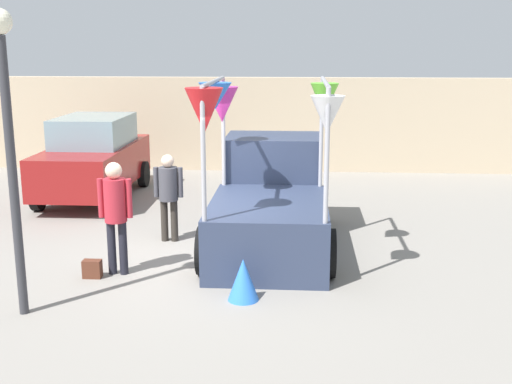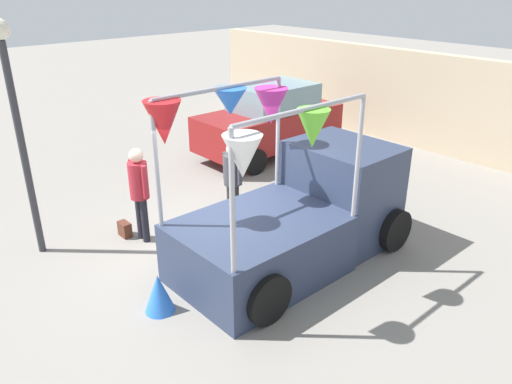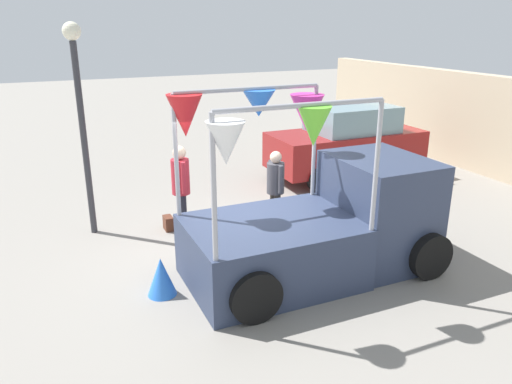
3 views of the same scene
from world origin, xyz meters
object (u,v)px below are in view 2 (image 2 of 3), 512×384
Objects in this scene: handbag at (125,229)px; folded_kite_bundle_azure at (159,293)px; street_lamp at (15,109)px; person_customer at (139,186)px; parked_car at (270,120)px; person_vendor at (232,175)px; vendor_truck at (302,208)px.

folded_kite_bundle_azure is (2.38, -0.71, 0.16)m from handbag.
handbag is at bearing 70.16° from street_lamp.
folded_kite_bundle_azure is at bearing -24.18° from person_customer.
parked_car reaches higher than person_vendor.
folded_kite_bundle_azure is at bearing -56.09° from parked_car.
folded_kite_bundle_azure is at bearing -59.44° from person_vendor.
vendor_truck is at bearing 84.76° from folded_kite_bundle_azure.
street_lamp is at bearing -132.97° from vendor_truck.
handbag is 0.47× the size of folded_kite_bundle_azure.
person_vendor is at bearing 68.56° from street_lamp.
vendor_truck is at bearing -37.22° from parked_car.
handbag is (-0.35, -0.20, -0.93)m from person_customer.
street_lamp is at bearing -118.30° from person_customer.
person_customer is 1.11× the size of person_vendor.
vendor_truck is 2.78m from folded_kite_bundle_azure.
person_customer is 2.36m from folded_kite_bundle_azure.
parked_car is 2.26× the size of person_customer.
person_vendor is (0.46, 1.75, -0.12)m from person_customer.
vendor_truck is 2.33× the size of person_customer.
parked_car is 4.04m from person_vendor.
vendor_truck is 3.38m from handbag.
parked_car is at bearing 99.51° from street_lamp.
person_vendor is 3.91m from street_lamp.
vendor_truck is 6.86× the size of folded_kite_bundle_azure.
folded_kite_bundle_azure is at bearing -95.24° from vendor_truck.
vendor_truck is 14.70× the size of handbag.
person_customer is 2.94× the size of folded_kite_bundle_azure.
street_lamp is at bearing -109.84° from handbag.
street_lamp is at bearing -80.49° from parked_car.
vendor_truck reaches higher than folded_kite_bundle_azure.
parked_car is at bearing 107.01° from handbag.
person_vendor is 2.65× the size of folded_kite_bundle_azure.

